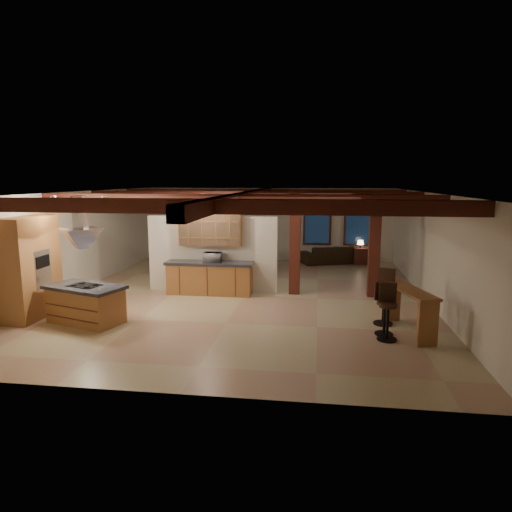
{
  "coord_description": "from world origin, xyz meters",
  "views": [
    {
      "loc": [
        2.04,
        -12.33,
        3.27
      ],
      "look_at": [
        0.28,
        0.5,
        1.07
      ],
      "focal_mm": 32.0,
      "sensor_mm": 36.0,
      "label": 1
    }
  ],
  "objects_px": {
    "kitchen_island": "(86,304)",
    "bar_counter": "(409,303)",
    "sofa": "(331,255)",
    "dining_table": "(238,265)"
  },
  "relations": [
    {
      "from": "kitchen_island",
      "to": "bar_counter",
      "type": "xyz_separation_m",
      "value": [
        7.19,
        0.3,
        0.21
      ]
    },
    {
      "from": "sofa",
      "to": "bar_counter",
      "type": "relative_size",
      "value": 1.22
    },
    {
      "from": "bar_counter",
      "to": "kitchen_island",
      "type": "bearing_deg",
      "value": -177.59
    },
    {
      "from": "kitchen_island",
      "to": "dining_table",
      "type": "height_order",
      "value": "kitchen_island"
    },
    {
      "from": "dining_table",
      "to": "bar_counter",
      "type": "relative_size",
      "value": 1.0
    },
    {
      "from": "sofa",
      "to": "dining_table",
      "type": "bearing_deg",
      "value": 18.3
    },
    {
      "from": "kitchen_island",
      "to": "sofa",
      "type": "relative_size",
      "value": 0.86
    },
    {
      "from": "dining_table",
      "to": "bar_counter",
      "type": "xyz_separation_m",
      "value": [
        4.64,
        -5.4,
        0.32
      ]
    },
    {
      "from": "dining_table",
      "to": "sofa",
      "type": "relative_size",
      "value": 0.82
    },
    {
      "from": "dining_table",
      "to": "kitchen_island",
      "type": "bearing_deg",
      "value": -112.61
    }
  ]
}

